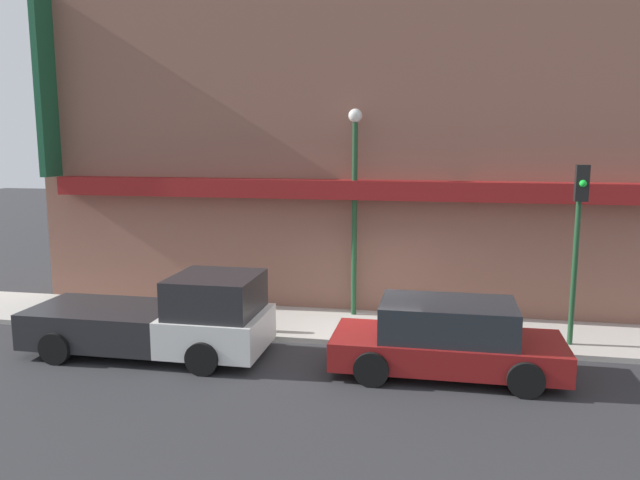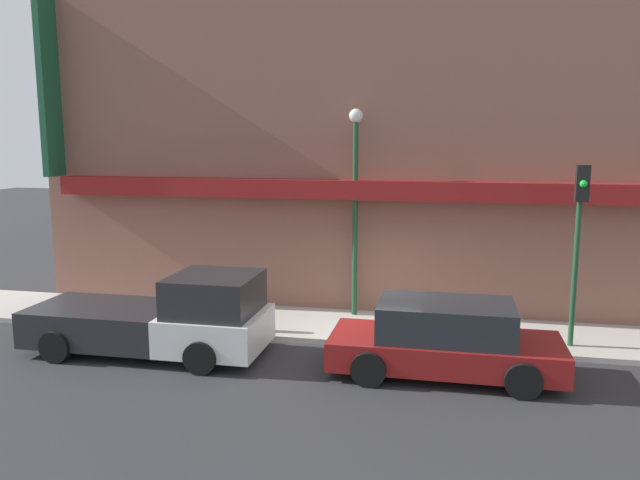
# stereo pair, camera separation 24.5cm
# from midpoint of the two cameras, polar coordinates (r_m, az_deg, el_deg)

# --- Properties ---
(ground_plane) EXTENTS (80.00, 80.00, 0.00)m
(ground_plane) POSITION_cam_midpoint_polar(r_m,az_deg,el_deg) (14.79, 4.59, -9.77)
(ground_plane) COLOR #2D2D30
(sidewalk) EXTENTS (36.00, 2.70, 0.13)m
(sidewalk) POSITION_cam_midpoint_polar(r_m,az_deg,el_deg) (16.05, 5.21, -8.00)
(sidewalk) COLOR #B7B2A8
(sidewalk) RESTS_ON ground
(building) EXTENTS (19.80, 3.80, 10.92)m
(building) POSITION_cam_midpoint_polar(r_m,az_deg,el_deg) (18.15, 6.49, 11.21)
(building) COLOR brown
(building) RESTS_ON ground
(pickup_truck) EXTENTS (5.40, 2.26, 1.87)m
(pickup_truck) POSITION_cam_midpoint_polar(r_m,az_deg,el_deg) (14.52, -13.64, -6.99)
(pickup_truck) COLOR white
(pickup_truck) RESTS_ON ground
(parked_car) EXTENTS (4.69, 2.11, 1.53)m
(parked_car) POSITION_cam_midpoint_polar(r_m,az_deg,el_deg) (13.20, 11.90, -8.91)
(parked_car) COLOR maroon
(parked_car) RESTS_ON ground
(fire_hydrant) EXTENTS (0.21, 0.21, 0.74)m
(fire_hydrant) POSITION_cam_midpoint_polar(r_m,az_deg,el_deg) (15.47, -4.56, -6.99)
(fire_hydrant) COLOR #196633
(fire_hydrant) RESTS_ON sidewalk
(street_lamp) EXTENTS (0.36, 0.36, 5.45)m
(street_lamp) POSITION_cam_midpoint_polar(r_m,az_deg,el_deg) (16.36, 3.68, 4.77)
(street_lamp) COLOR #1E4728
(street_lamp) RESTS_ON sidewalk
(traffic_light) EXTENTS (0.28, 0.42, 4.13)m
(traffic_light) POSITION_cam_midpoint_polar(r_m,az_deg,el_deg) (14.96, 23.02, 1.32)
(traffic_light) COLOR #1E4728
(traffic_light) RESTS_ON sidewalk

